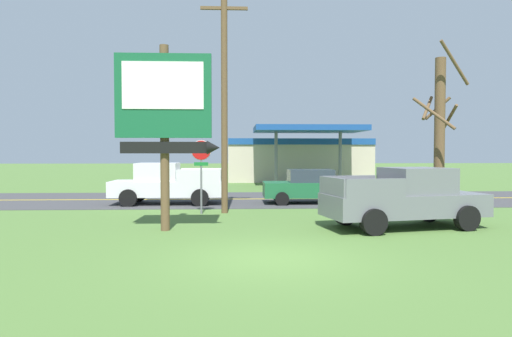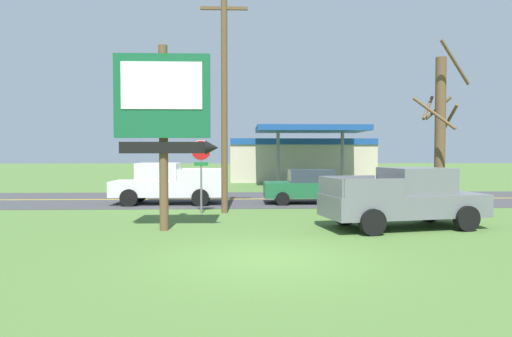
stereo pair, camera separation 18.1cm
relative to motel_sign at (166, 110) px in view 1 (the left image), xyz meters
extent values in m
plane|color=#4C7033|center=(2.99, -3.69, -3.77)|extent=(180.00, 180.00, 0.00)
cube|color=#3D3D3F|center=(2.99, 9.31, -3.76)|extent=(140.00, 8.00, 0.02)
cube|color=gold|center=(2.99, 9.31, -3.74)|extent=(126.00, 0.20, 0.01)
cylinder|color=brown|center=(-0.06, 0.14, -0.87)|extent=(0.28, 0.28, 5.80)
cube|color=#145633|center=(-0.06, -0.04, 0.44)|extent=(2.96, 0.16, 2.59)
cube|color=white|center=(-0.06, -0.13, 0.75)|extent=(2.48, 0.03, 1.45)
cube|color=black|center=(-0.06, -0.04, -1.16)|extent=(2.66, 0.12, 0.36)
cone|color=black|center=(1.47, -0.04, -1.16)|extent=(0.40, 0.44, 0.44)
cylinder|color=slate|center=(0.78, 3.90, -2.67)|extent=(0.08, 0.08, 2.20)
cylinder|color=red|center=(0.78, 3.87, -1.22)|extent=(0.76, 0.03, 0.76)
cylinder|color=white|center=(0.78, 3.89, -1.22)|extent=(0.80, 0.01, 0.80)
cube|color=#19722D|center=(0.78, 3.87, -1.77)|extent=(0.56, 0.03, 0.14)
cylinder|color=brown|center=(1.70, 4.13, 1.00)|extent=(0.26, 0.26, 9.53)
cube|color=brown|center=(1.70, 4.13, 4.46)|extent=(1.89, 0.12, 0.12)
cylinder|color=brown|center=(10.08, 3.08, -0.71)|extent=(0.40, 0.40, 6.12)
cylinder|color=brown|center=(10.51, 3.13, 0.07)|extent=(0.23, 0.95, 0.93)
cylinder|color=brown|center=(10.19, 3.52, 0.45)|extent=(0.99, 0.36, 0.93)
cylinder|color=brown|center=(9.73, 3.39, 0.45)|extent=(0.78, 0.86, 1.02)
cylinder|color=brown|center=(9.58, 2.50, 0.16)|extent=(1.29, 1.14, 1.31)
cylinder|color=brown|center=(10.32, 2.44, 2.04)|extent=(1.41, 0.61, 1.60)
cube|color=beige|center=(7.52, 24.99, -1.97)|extent=(12.00, 6.00, 3.60)
cube|color=#19478C|center=(7.52, 21.94, -0.42)|extent=(12.00, 0.12, 0.50)
cube|color=#19478C|center=(7.52, 18.99, 0.43)|extent=(8.00, 5.00, 0.40)
cylinder|color=slate|center=(5.12, 18.99, -1.67)|extent=(0.24, 0.24, 4.20)
cylinder|color=slate|center=(9.92, 18.99, -1.67)|extent=(0.24, 0.24, 4.20)
cube|color=slate|center=(7.64, 0.30, -3.01)|extent=(5.48, 2.94, 0.72)
cube|color=slate|center=(8.08, 0.39, -2.23)|extent=(2.22, 2.14, 0.84)
cube|color=#28333D|center=(8.95, 0.56, -2.23)|extent=(0.42, 1.64, 0.71)
cube|color=slate|center=(5.96, 0.90, -2.37)|extent=(1.94, 0.50, 0.56)
cube|color=slate|center=(6.32, -0.90, -2.37)|extent=(1.94, 0.50, 0.56)
cube|color=slate|center=(5.19, -0.19, -2.37)|extent=(0.49, 1.87, 0.56)
cylinder|color=black|center=(9.03, 1.58, -3.37)|extent=(0.84, 0.43, 0.80)
cylinder|color=black|center=(9.41, -0.34, -3.37)|extent=(0.84, 0.43, 0.80)
cylinder|color=black|center=(5.87, 0.95, -3.37)|extent=(0.84, 0.43, 0.80)
cylinder|color=black|center=(6.25, -0.98, -3.37)|extent=(0.84, 0.43, 0.80)
cube|color=silver|center=(-1.09, 7.31, -3.01)|extent=(5.20, 1.96, 0.72)
cube|color=silver|center=(-1.54, 7.31, -2.23)|extent=(1.90, 1.80, 0.84)
cube|color=#28333D|center=(-2.43, 7.31, -2.23)|extent=(0.10, 1.66, 0.71)
cube|color=silver|center=(0.44, 6.39, -2.37)|extent=(1.95, 0.12, 0.56)
cube|color=silver|center=(0.44, 8.23, -2.37)|extent=(1.95, 0.12, 0.56)
cube|color=silver|center=(1.41, 7.31, -2.37)|extent=(0.12, 1.88, 0.56)
cylinder|color=black|center=(-2.70, 6.33, -3.37)|extent=(0.80, 0.28, 0.80)
cylinder|color=black|center=(-2.70, 8.29, -3.37)|extent=(0.80, 0.28, 0.80)
cylinder|color=black|center=(0.52, 6.33, -3.37)|extent=(0.80, 0.28, 0.80)
cylinder|color=black|center=(0.52, 8.29, -3.37)|extent=(0.80, 0.28, 0.80)
cube|color=#1E6038|center=(5.59, 7.31, -3.09)|extent=(4.20, 1.76, 0.72)
cube|color=#2D3842|center=(5.74, 7.31, -2.43)|extent=(2.10, 1.56, 0.60)
cylinder|color=black|center=(4.28, 6.43, -3.45)|extent=(0.64, 0.24, 0.64)
cylinder|color=black|center=(4.28, 8.19, -3.45)|extent=(0.64, 0.24, 0.64)
cylinder|color=black|center=(6.89, 6.43, -3.45)|extent=(0.64, 0.24, 0.64)
cylinder|color=black|center=(6.89, 8.19, -3.45)|extent=(0.64, 0.24, 0.64)
camera|label=1|loc=(2.19, -13.94, -1.31)|focal=31.28mm
camera|label=2|loc=(2.37, -13.95, -1.31)|focal=31.28mm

